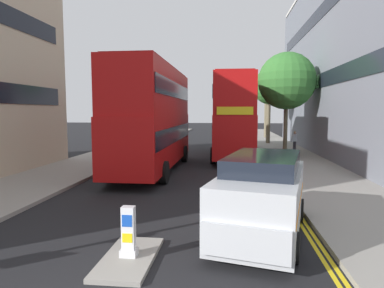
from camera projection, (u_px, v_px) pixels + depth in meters
name	position (u px, v px, depth m)	size (l,w,h in m)	color
sidewalk_right	(304.00, 166.00, 19.45)	(4.00, 80.00, 0.14)	gray
sidewalk_left	(90.00, 163.00, 20.89)	(4.00, 80.00, 0.14)	gray
kerb_line_outer	(271.00, 173.00, 17.71)	(0.10, 56.00, 0.01)	yellow
kerb_line_inner	(268.00, 173.00, 17.73)	(0.10, 56.00, 0.01)	yellow
traffic_island	(129.00, 258.00, 7.35)	(1.10, 2.20, 0.10)	gray
keep_left_bollard	(129.00, 233.00, 7.29)	(0.36, 0.28, 1.11)	silver
double_decker_bus_away	(153.00, 116.00, 18.26)	(2.81, 10.81, 5.64)	#B20F0F
double_decker_bus_oncoming	(232.00, 115.00, 23.77)	(2.97, 10.86, 5.64)	#B20F0F
taxi_minivan	(262.00, 196.00, 8.71)	(2.94, 5.12, 2.12)	silver
pedestrian_far	(295.00, 141.00, 25.33)	(0.34, 0.22, 1.62)	#2D2D38
street_tree_near	(267.00, 83.00, 39.70)	(2.81, 2.81, 7.96)	#6B6047
street_tree_mid	(287.00, 81.00, 24.37)	(4.14, 4.14, 7.40)	#6B6047
street_tree_far	(269.00, 90.00, 32.54)	(2.88, 2.88, 6.71)	#6B6047
townhouse_terrace_right	(383.00, 60.00, 25.00)	(10.08, 28.00, 14.23)	slate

